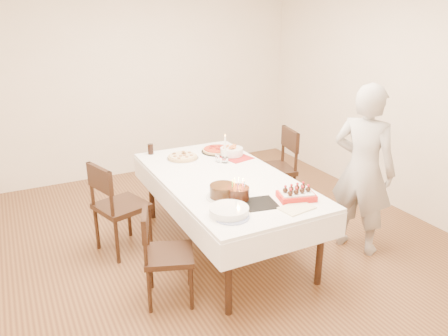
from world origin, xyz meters
name	(u,v)px	position (x,y,z in m)	size (l,w,h in m)	color
floor	(226,245)	(0.00, 0.00, 0.00)	(5.00, 5.00, 0.00)	#522F1C
wall_back	(144,78)	(0.00, 2.50, 1.35)	(4.50, 0.04, 2.70)	#F7E6CF
wall_right	(403,94)	(2.25, 0.00, 1.35)	(0.04, 5.00, 2.70)	#F7E6CF
dining_table	(224,213)	(-0.02, 0.00, 0.38)	(1.14, 2.14, 0.75)	white
chair_right_savory	(273,169)	(0.91, 0.57, 0.48)	(0.49, 0.49, 0.96)	black
chair_left_savory	(121,206)	(-0.93, 0.41, 0.47)	(0.48, 0.48, 0.93)	black
chair_left_dessert	(169,255)	(-0.79, -0.55, 0.41)	(0.42, 0.42, 0.82)	black
person	(363,170)	(1.15, -0.61, 0.83)	(0.60, 0.40, 1.65)	#B4AEAA
pizza_white	(183,157)	(-0.17, 0.68, 0.77)	(0.34, 0.34, 0.04)	beige
pizza_pepperoni	(217,150)	(0.26, 0.72, 0.77)	(0.35, 0.35, 0.04)	red
red_placemat	(237,158)	(0.36, 0.44, 0.75)	(0.28, 0.28, 0.01)	#B21E1E
pasta_bowl	(232,151)	(0.35, 0.54, 0.80)	(0.25, 0.25, 0.08)	white
taper_candle	(225,148)	(0.18, 0.37, 0.91)	(0.07, 0.07, 0.31)	white
shaker_pair	(218,159)	(0.12, 0.40, 0.79)	(0.07, 0.07, 0.08)	white
cola_glass	(151,149)	(-0.42, 0.99, 0.81)	(0.06, 0.06, 0.11)	black
layer_cake	(223,191)	(-0.24, -0.42, 0.81)	(0.29, 0.29, 0.12)	black
cake_board	(260,204)	(-0.03, -0.67, 0.75)	(0.27, 0.27, 0.01)	black
birthday_cake	(238,190)	(-0.15, -0.52, 0.85)	(0.19, 0.19, 0.17)	#38180F
strawberry_box	(296,195)	(0.30, -0.72, 0.79)	(0.30, 0.20, 0.08)	red
box_lid	(297,209)	(0.19, -0.88, 0.75)	(0.27, 0.18, 0.02)	beige
plate_stack	(229,211)	(-0.35, -0.73, 0.78)	(0.31, 0.31, 0.06)	white
china_plate	(232,217)	(-0.35, -0.78, 0.76)	(0.28, 0.28, 0.01)	white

